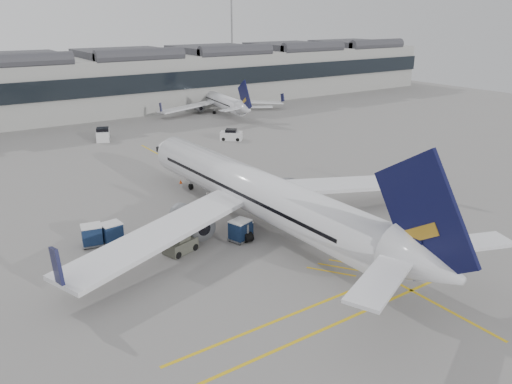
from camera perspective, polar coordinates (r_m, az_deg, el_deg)
ground at (r=42.05m, az=-5.15°, el=-7.83°), size 220.00×220.00×0.00m
terminal at (r=107.08m, az=-24.77°, el=10.83°), size 200.00×20.45×12.40m
apron_markings at (r=54.59m, az=-1.12°, el=-1.10°), size 0.25×60.00×0.01m
airliner_main at (r=46.86m, az=0.38°, el=-0.20°), size 40.23×43.99×11.69m
airliner_far at (r=105.61m, az=-4.14°, el=10.36°), size 27.32×30.04×8.01m
belt_loader at (r=55.89m, az=-3.67°, el=-0.02°), size 4.77×1.77×1.94m
baggage_cart_a at (r=45.03m, az=-1.82°, el=-4.34°), size 2.23×2.02×1.95m
baggage_cart_b at (r=45.48m, az=-1.48°, el=-4.32°), size 1.69×1.45×1.64m
baggage_cart_c at (r=46.41m, az=-16.16°, el=-4.44°), size 1.93×1.64×1.90m
baggage_cart_d at (r=46.36m, az=-18.24°, el=-4.66°), size 2.10×1.84×1.94m
ramp_agent_a at (r=47.84m, az=-6.67°, el=-3.20°), size 0.76×0.68×1.75m
ramp_agent_b at (r=48.51m, az=-7.60°, el=-2.95°), size 1.04×0.99×1.70m
pushback_tug at (r=43.54m, az=-8.64°, el=-5.97°), size 3.13×2.41×1.55m
safety_cone_nose at (r=61.06m, az=-8.60°, el=1.20°), size 0.36×0.36×0.49m
safety_cone_engine at (r=54.04m, az=8.97°, el=-1.31°), size 0.34×0.34×0.48m
service_van_mid at (r=85.04m, az=-17.08°, el=6.28°), size 3.23×4.42×2.05m
service_van_right at (r=81.59m, az=-2.85°, el=6.50°), size 3.78×3.57×1.79m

